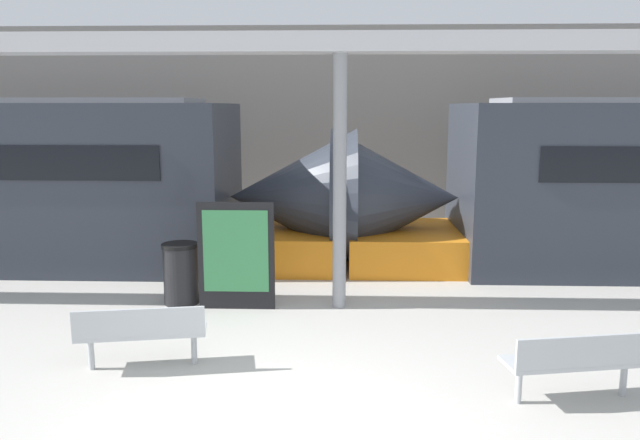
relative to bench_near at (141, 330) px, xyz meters
The scene contains 8 objects.
ground_plane 2.33m from the bench_near, 38.90° to the right, with size 60.00×60.00×0.00m, color #B2AFA8.
station_wall 9.39m from the bench_near, 78.84° to the left, with size 56.00×0.20×5.00m, color gray.
bench_near is the anchor object (origin of this frame).
bench_far 4.81m from the bench_near, ahead, with size 1.53×0.70×0.78m.
trash_bin 2.50m from the bench_near, 94.04° to the left, with size 0.56×0.56×0.96m.
poster_board 2.40m from the bench_near, 71.85° to the left, with size 1.16×0.07×1.64m.
support_column_near 3.62m from the bench_near, 46.38° to the left, with size 0.20×0.20×3.80m, color gray.
canopy_beam 4.80m from the bench_near, 46.38° to the left, with size 28.00×0.60×0.28m, color #B7B7BC.
Camera 1 is at (0.55, -5.39, 3.04)m, focal length 35.00 mm.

